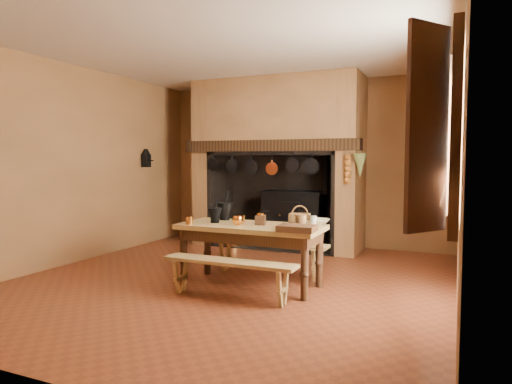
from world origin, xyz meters
TOP-DOWN VIEW (x-y plane):
  - floor at (0.00, 0.00)m, footprint 5.50×5.50m
  - ceiling at (0.00, 0.00)m, footprint 5.50×5.50m
  - back_wall at (0.00, 2.75)m, footprint 5.00×0.02m
  - wall_left at (-2.50, 0.00)m, footprint 0.02×5.50m
  - wall_right at (2.50, 0.00)m, footprint 0.02×5.50m
  - wall_front at (0.00, -2.75)m, footprint 5.00×0.02m
  - chimney_breast at (-0.30, 2.31)m, footprint 2.95×0.96m
  - iron_range at (-0.04, 2.45)m, footprint 1.12×0.55m
  - hearth_pans at (-1.05, 2.22)m, footprint 0.51×0.62m
  - hanging_pans at (-0.34, 1.81)m, footprint 1.92×0.29m
  - onion_string at (1.00, 1.79)m, footprint 0.12×0.10m
  - herb_bunch at (1.18, 1.79)m, footprint 0.20×0.20m
  - window at (2.35, -0.40)m, footprint 0.39×1.75m
  - wall_coffee_mill at (-2.42, 1.55)m, footprint 0.23×0.16m
  - work_table at (0.31, -0.11)m, footprint 1.66×0.74m
  - bench_front at (0.31, -0.66)m, footprint 1.47×0.26m
  - bench_back at (0.31, 0.44)m, footprint 1.53×0.27m
  - mortar_large at (-0.16, 0.14)m, footprint 0.21×0.21m
  - mortar_small at (-0.15, -0.14)m, footprint 0.18×0.18m
  - coffee_grinder at (0.42, -0.08)m, footprint 0.16×0.13m
  - brass_mug_a at (-0.34, -0.40)m, footprint 0.09×0.09m
  - brass_mug_b at (0.13, 0.02)m, footprint 0.10×0.10m
  - mixing_bowl at (1.02, 0.08)m, footprint 0.33×0.33m
  - stoneware_crock at (0.93, -0.18)m, footprint 0.16×0.16m
  - glass_jar at (1.04, -0.06)m, footprint 0.08×0.08m
  - wicker_basket at (0.84, 0.06)m, footprint 0.27×0.23m
  - wooden_tray at (0.96, -0.37)m, footprint 0.39×0.29m
  - brass_cup at (0.19, -0.22)m, footprint 0.17×0.17m

SIDE VIEW (x-z plane):
  - floor at x=0.00m, z-range 0.00..0.00m
  - hearth_pans at x=-1.05m, z-range -0.01..0.19m
  - bench_front at x=0.31m, z-range 0.10..0.52m
  - bench_back at x=0.31m, z-range 0.11..0.54m
  - iron_range at x=-0.04m, z-range -0.32..1.28m
  - work_table at x=0.31m, z-range 0.25..0.96m
  - wooden_tray at x=0.96m, z-range 0.72..0.78m
  - mixing_bowl at x=1.02m, z-range 0.72..0.80m
  - brass_mug_b at x=0.13m, z-range 0.72..0.80m
  - brass_mug_a at x=-0.34m, z-range 0.72..0.81m
  - brass_cup at x=0.19m, z-range 0.72..0.82m
  - coffee_grinder at x=0.42m, z-range 0.70..0.87m
  - glass_jar at x=1.04m, z-range 0.72..0.85m
  - wicker_basket at x=0.84m, z-range 0.68..0.91m
  - stoneware_crock at x=0.93m, z-range 0.72..0.87m
  - mortar_small at x=-0.15m, z-range 0.67..0.97m
  - mortar_large at x=-0.16m, z-range 0.66..1.02m
  - onion_string at x=1.00m, z-range 1.10..1.56m
  - hanging_pans at x=-0.34m, z-range 1.23..1.50m
  - herb_bunch at x=1.18m, z-range 1.21..1.56m
  - back_wall at x=0.00m, z-range 0.00..2.80m
  - wall_left at x=-2.50m, z-range 0.00..2.80m
  - wall_right at x=2.50m, z-range 0.00..2.80m
  - wall_front at x=0.00m, z-range 0.00..2.80m
  - wall_coffee_mill at x=-2.42m, z-range 1.36..1.67m
  - window at x=2.35m, z-range 0.82..2.58m
  - chimney_breast at x=-0.30m, z-range 0.41..3.21m
  - ceiling at x=0.00m, z-range 2.80..2.80m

